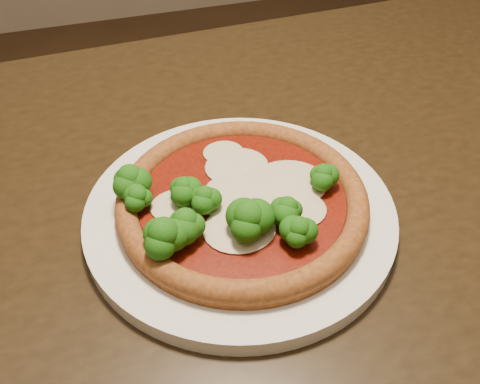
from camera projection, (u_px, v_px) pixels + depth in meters
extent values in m
plane|color=black|center=(245.00, 376.00, 1.25)|extent=(4.00, 4.00, 0.00)
cube|color=black|center=(237.00, 194.00, 0.63)|extent=(1.23, 0.82, 0.04)
cylinder|color=black|center=(411.00, 166.00, 1.25)|extent=(0.06, 0.06, 0.71)
cylinder|color=silver|center=(240.00, 213.00, 0.57)|extent=(0.33, 0.33, 0.02)
cylinder|color=brown|center=(242.00, 204.00, 0.56)|extent=(0.26, 0.26, 0.01)
torus|color=brown|center=(242.00, 199.00, 0.55)|extent=(0.26, 0.26, 0.02)
cylinder|color=#681004|center=(242.00, 199.00, 0.55)|extent=(0.21, 0.21, 0.00)
ellipsoid|color=beige|center=(298.00, 210.00, 0.54)|extent=(0.06, 0.05, 0.00)
ellipsoid|color=beige|center=(237.00, 166.00, 0.59)|extent=(0.07, 0.06, 0.01)
ellipsoid|color=beige|center=(248.00, 196.00, 0.55)|extent=(0.10, 0.09, 0.01)
ellipsoid|color=beige|center=(288.00, 183.00, 0.57)|extent=(0.09, 0.08, 0.01)
ellipsoid|color=beige|center=(240.00, 229.00, 0.52)|extent=(0.07, 0.07, 0.01)
ellipsoid|color=beige|center=(308.00, 182.00, 0.57)|extent=(0.05, 0.04, 0.00)
ellipsoid|color=beige|center=(177.00, 205.00, 0.54)|extent=(0.05, 0.05, 0.00)
ellipsoid|color=beige|center=(223.00, 152.00, 0.61)|extent=(0.05, 0.04, 0.00)
ellipsoid|color=#237512|center=(205.00, 197.00, 0.52)|extent=(0.03, 0.03, 0.03)
ellipsoid|color=#237512|center=(184.00, 188.00, 0.53)|extent=(0.04, 0.04, 0.03)
ellipsoid|color=#237512|center=(164.00, 235.00, 0.48)|extent=(0.05, 0.05, 0.04)
ellipsoid|color=#237512|center=(299.00, 229.00, 0.49)|extent=(0.04, 0.04, 0.03)
ellipsoid|color=#237512|center=(185.00, 222.00, 0.50)|extent=(0.04, 0.04, 0.04)
ellipsoid|color=#237512|center=(138.00, 196.00, 0.53)|extent=(0.03, 0.03, 0.03)
ellipsoid|color=#237512|center=(249.00, 218.00, 0.49)|extent=(0.05, 0.05, 0.04)
ellipsoid|color=#237512|center=(130.00, 178.00, 0.54)|extent=(0.04, 0.04, 0.04)
ellipsoid|color=#237512|center=(287.00, 208.00, 0.51)|extent=(0.04, 0.04, 0.03)
ellipsoid|color=#237512|center=(324.00, 175.00, 0.55)|extent=(0.03, 0.03, 0.03)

